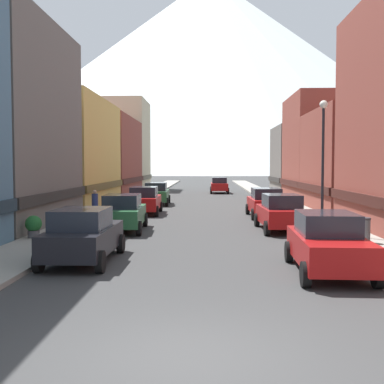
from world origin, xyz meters
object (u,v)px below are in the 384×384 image
(trash_bin_right, at_px, (363,230))
(car_driving_0, at_px, (219,185))
(streetlamp_right, at_px, (323,147))
(car_right_1, at_px, (281,212))
(car_right_2, at_px, (266,203))
(car_left_0, at_px, (83,235))
(car_left_1, at_px, (123,212))
(car_left_2, at_px, (144,200))
(car_right_0, at_px, (328,243))
(car_left_3, at_px, (156,193))
(pedestrian_0, at_px, (95,205))
(potted_plant_0, at_px, (33,226))

(trash_bin_right, bearing_deg, car_driving_0, 97.69)
(car_driving_0, relative_size, streetlamp_right, 0.75)
(car_right_1, relative_size, car_right_2, 1.01)
(car_left_0, xyz_separation_m, car_right_2, (7.60, 13.82, 0.00))
(car_left_0, relative_size, car_right_1, 0.99)
(car_left_0, bearing_deg, car_left_1, 89.98)
(car_driving_0, relative_size, trash_bin_right, 4.49)
(car_left_2, xyz_separation_m, car_right_1, (7.60, -7.69, 0.00))
(car_left_1, distance_m, car_right_0, 11.63)
(car_left_3, bearing_deg, car_left_0, -90.01)
(car_left_3, relative_size, car_right_0, 1.00)
(car_left_2, height_order, pedestrian_0, car_left_2)
(car_left_1, height_order, car_left_3, same)
(car_left_0, bearing_deg, car_right_1, 45.51)
(car_right_2, bearing_deg, car_driving_0, 95.07)
(streetlamp_right, bearing_deg, car_right_1, 131.02)
(car_left_2, relative_size, car_right_0, 0.99)
(car_left_0, distance_m, car_left_1, 7.45)
(car_right_0, bearing_deg, car_right_1, 90.00)
(car_left_3, bearing_deg, pedestrian_0, -103.02)
(car_left_2, bearing_deg, car_right_1, -45.34)
(car_left_0, distance_m, car_right_0, 7.72)
(car_right_2, height_order, pedestrian_0, car_right_2)
(car_left_0, relative_size, car_right_0, 0.99)
(streetlamp_right, bearing_deg, car_driving_0, 96.55)
(car_right_0, xyz_separation_m, trash_bin_right, (2.55, 4.80, -0.26))
(car_left_3, xyz_separation_m, car_right_1, (7.60, -15.01, 0.00))
(car_right_1, relative_size, trash_bin_right, 4.56)
(car_left_2, xyz_separation_m, potted_plant_0, (-3.20, -11.15, -0.24))
(car_right_2, bearing_deg, car_left_2, 168.00)
(potted_plant_0, bearing_deg, car_left_2, 73.98)
(car_left_2, relative_size, pedestrian_0, 2.80)
(car_left_0, height_order, streetlamp_right, streetlamp_right)
(car_right_2, distance_m, car_driving_0, 24.89)
(car_right_0, bearing_deg, car_driving_0, 93.15)
(pedestrian_0, bearing_deg, car_right_1, -23.69)
(car_left_3, height_order, car_right_0, same)
(car_left_2, distance_m, car_right_1, 10.81)
(car_right_1, distance_m, car_right_2, 6.08)
(car_right_0, relative_size, car_driving_0, 1.01)
(car_right_1, distance_m, potted_plant_0, 11.34)
(car_right_0, distance_m, trash_bin_right, 5.44)
(car_left_3, bearing_deg, car_left_1, -90.00)
(car_left_2, height_order, car_right_2, same)
(car_right_1, bearing_deg, pedestrian_0, 156.31)
(car_left_2, bearing_deg, car_right_0, -65.64)
(car_driving_0, xyz_separation_m, pedestrian_0, (-7.85, -26.46, -0.02))
(pedestrian_0, bearing_deg, car_right_2, 9.42)
(car_left_0, bearing_deg, potted_plant_0, 126.78)
(car_right_0, distance_m, car_right_2, 15.18)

